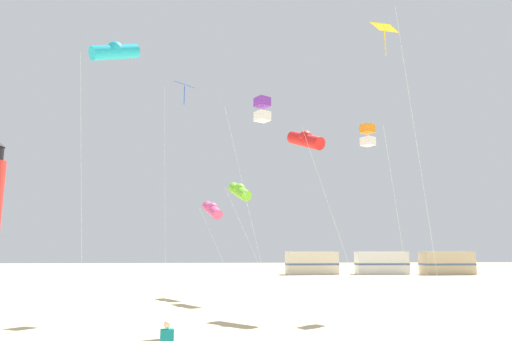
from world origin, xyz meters
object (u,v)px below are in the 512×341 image
kite_flyer_standing (166,341)px  kite_tube_scarlet (306,140)px  kite_diamond_gold (387,40)px  rv_van_tan (447,263)px  rv_van_white (382,263)px  kite_tube_cyan (115,51)px  kite_box_violet (262,110)px  kite_tube_lime (240,191)px  rv_van_cream (312,263)px  kite_diamond_blue (183,95)px  kite_box_orange (368,135)px  kite_tube_rainbow (212,210)px

kite_flyer_standing → kite_tube_scarlet: kite_tube_scarlet is taller
kite_flyer_standing → kite_diamond_gold: bearing=-169.9°
kite_flyer_standing → rv_van_tan: (29.76, 42.15, 0.78)m
rv_van_white → rv_van_tan: size_ratio=1.00×
kite_tube_cyan → rv_van_white: (25.80, 35.29, -11.24)m
kite_tube_cyan → rv_van_white: size_ratio=2.04×
kite_diamond_gold → rv_van_white: bearing=70.8°
kite_tube_scarlet → kite_box_violet: kite_box_violet is taller
kite_tube_lime → rv_van_tan: 38.17m
rv_van_cream → rv_van_tan: same height
kite_tube_cyan → kite_box_violet: (7.17, -0.95, -3.10)m
kite_tube_cyan → kite_tube_lime: 11.52m
kite_diamond_gold → kite_diamond_blue: kite_diamond_blue is taller
kite_tube_lime → kite_box_violet: (0.66, -8.41, 2.78)m
kite_diamond_gold → kite_tube_scarlet: bearing=106.6°
kite_box_orange → rv_van_white: size_ratio=1.47×
rv_van_cream → rv_van_white: 8.91m
kite_flyer_standing → kite_tube_rainbow: bearing=-106.4°
kite_tube_rainbow → kite_diamond_gold: bearing=-64.5°
kite_tube_rainbow → rv_van_white: kite_tube_rainbow is taller
kite_flyer_standing → rv_van_white: size_ratio=0.18×
kite_flyer_standing → kite_tube_cyan: (-3.86, 8.36, 12.02)m
kite_tube_lime → rv_van_white: size_ratio=1.14×
kite_tube_rainbow → kite_diamond_gold: 17.43m
rv_van_cream → kite_tube_cyan: bearing=-117.9°
kite_diamond_gold → kite_flyer_standing: bearing=-156.2°
kite_diamond_blue → rv_van_cream: 36.49m
kite_tube_rainbow → kite_box_violet: kite_box_violet is taller
kite_diamond_blue → rv_van_tan: kite_diamond_blue is taller
kite_tube_cyan → kite_tube_lime: (6.51, 7.47, -5.88)m
rv_van_white → kite_box_violet: bearing=-114.6°
kite_flyer_standing → kite_box_violet: kite_box_violet is taller
kite_box_violet → rv_van_tan: kite_box_violet is taller
kite_tube_scarlet → rv_van_cream: kite_tube_scarlet is taller
kite_tube_cyan → kite_diamond_gold: (11.84, -4.84, -1.31)m
kite_diamond_gold → rv_van_white: (13.95, 40.13, -9.93)m
kite_diamond_blue → rv_van_tan: bearing=44.8°
kite_tube_rainbow → kite_diamond_blue: bearing=-104.0°
kite_diamond_gold → rv_van_white: 43.63m
kite_tube_rainbow → kite_tube_scarlet: kite_tube_scarlet is taller
kite_box_violet → kite_tube_rainbow: bearing=102.5°
kite_box_orange → kite_box_violet: bearing=-158.2°
kite_tube_rainbow → kite_diamond_gold: kite_diamond_gold is taller
rv_van_cream → kite_diamond_gold: bearing=-99.6°
kite_box_orange → kite_tube_scarlet: bearing=168.9°
kite_tube_cyan → kite_tube_scarlet: kite_tube_cyan is taller
kite_diamond_gold → rv_van_cream: bearing=82.9°
kite_flyer_standing → kite_tube_lime: 17.18m
rv_van_cream → kite_flyer_standing: bearing=-109.0°
kite_diamond_gold → kite_box_violet: 6.34m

